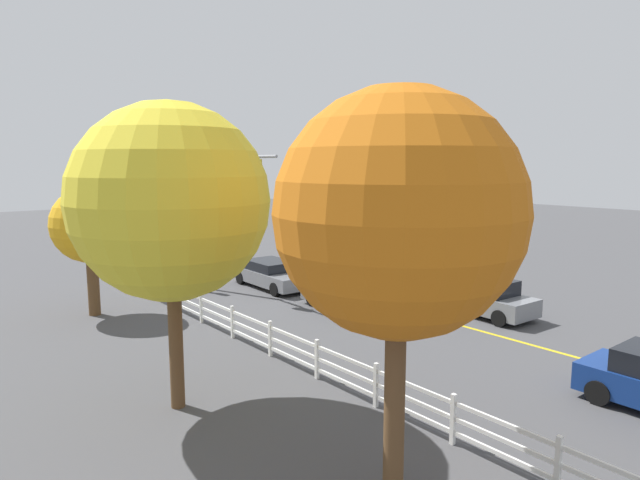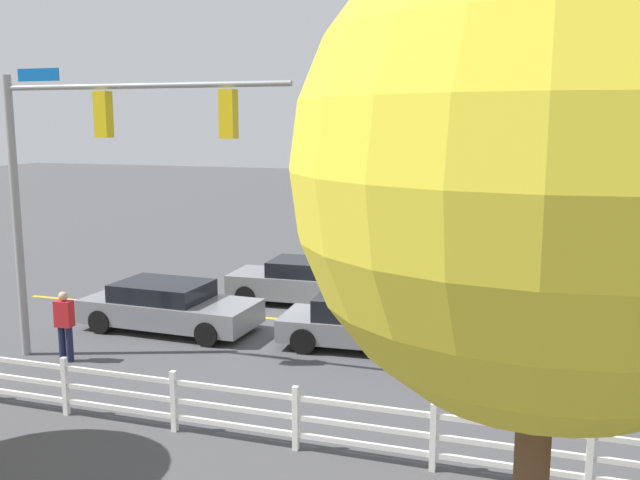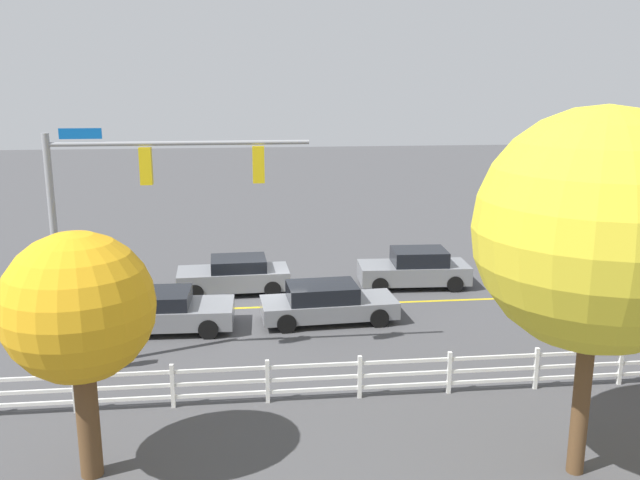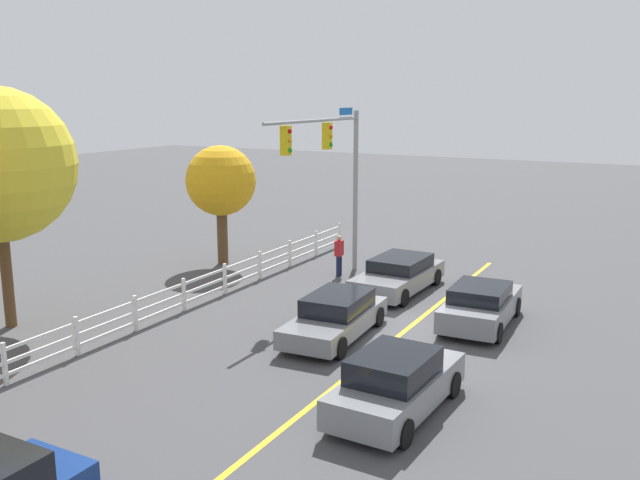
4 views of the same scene
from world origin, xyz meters
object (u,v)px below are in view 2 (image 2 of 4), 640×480
car_0 (539,298)px  car_4 (300,282)px  tree_1 (548,171)px  car_2 (370,323)px  car_1 (169,306)px  pedestrian (65,323)px

car_0 → car_4: car_0 is taller
car_0 → tree_1: bearing=93.0°
car_2 → tree_1: 11.36m
car_1 → car_2: 5.57m
car_1 → tree_1: 14.20m
pedestrian → car_1: bearing=157.2°
car_4 → tree_1: (-7.21, 13.21, 4.49)m
car_4 → pedestrian: size_ratio=2.54×
tree_1 → car_4: bearing=-61.4°
tree_1 → car_2: bearing=-67.1°
car_2 → tree_1: tree_1 is taller
car_2 → pedestrian: (6.57, 3.20, 0.28)m
car_1 → car_4: car_4 is taller
car_2 → car_0: bearing=38.9°
car_4 → tree_1: size_ratio=0.57×
car_0 → car_2: (3.96, 3.60, -0.07)m
car_1 → tree_1: (-9.63, 9.42, 4.51)m
car_2 → pedestrian: pedestrian is taller
car_0 → car_1: 10.24m
car_4 → car_0: bearing=177.8°
tree_1 → car_0: bearing=-89.5°
car_1 → car_0: bearing=23.4°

